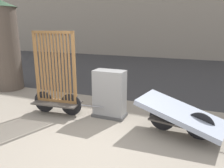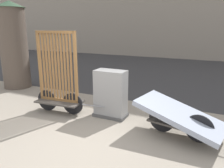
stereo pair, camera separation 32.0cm
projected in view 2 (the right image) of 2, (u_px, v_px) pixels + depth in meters
The scene contains 6 objects.
ground_plane at pixel (83, 149), 4.25m from camera, with size 60.00×60.00×0.00m, color gray.
road_strip at pixel (169, 72), 11.37m from camera, with size 56.00×10.23×0.01m.
bike_cart_with_bedframe at pixel (59, 84), 5.85m from camera, with size 2.03×0.71×2.20m.
bike_cart_with_mattress at pixel (180, 117), 4.61m from camera, with size 2.28×1.31×0.78m.
utility_cabinet at pixel (111, 95), 5.65m from camera, with size 0.86×0.49×1.24m.
advertising_column at pixel (14, 45), 8.18m from camera, with size 1.12×1.12×3.20m.
Camera 2 is at (2.15, -3.17, 2.31)m, focal length 35.00 mm.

